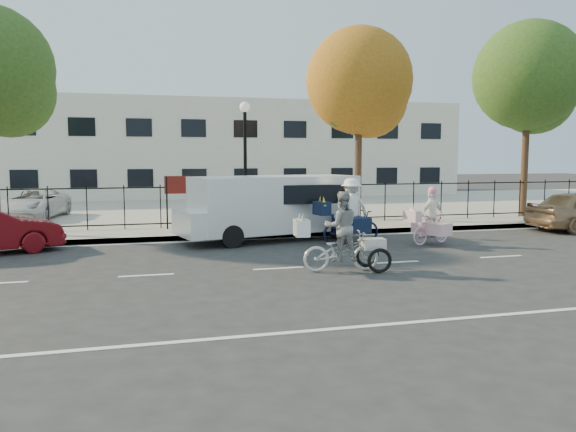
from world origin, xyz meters
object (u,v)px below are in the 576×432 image
object	(u,v)px
lot_car_d	(283,199)
bull_bike	(350,217)
lamppost	(245,142)
zebra_trike	(341,241)
unicorn_bike	(431,223)
white_van	(272,205)
lot_car_b	(32,204)

from	to	relation	value
lot_car_d	bull_bike	bearing A→B (deg)	-72.65
lamppost	zebra_trike	distance (m)	7.86
unicorn_bike	white_van	size ratio (longest dim) A/B	0.29
bull_bike	lot_car_b	xyz separation A→B (m)	(-10.22, 8.26, -0.04)
zebra_trike	unicorn_bike	size ratio (longest dim) A/B	1.22
unicorn_bike	bull_bike	distance (m)	2.38
zebra_trike	lot_car_b	xyz separation A→B (m)	(-8.52, 12.10, 0.04)
lot_car_b	zebra_trike	bearing A→B (deg)	-44.83
white_van	lot_car_b	bearing A→B (deg)	126.29
zebra_trike	bull_bike	distance (m)	4.20
lamppost	white_van	xyz separation A→B (m)	(0.40, -2.33, -2.01)
lamppost	lot_car_d	world-z (taller)	lamppost
unicorn_bike	lot_car_b	distance (m)	15.43
lamppost	bull_bike	size ratio (longest dim) A/B	2.01
lamppost	zebra_trike	bearing A→B (deg)	-83.74
lamppost	unicorn_bike	bearing A→B (deg)	-43.59
unicorn_bike	lot_car_d	size ratio (longest dim) A/B	0.43
lamppost	bull_bike	world-z (taller)	lamppost
bull_bike	white_van	distance (m)	2.50
lamppost	lot_car_d	size ratio (longest dim) A/B	1.07
zebra_trike	white_van	xyz separation A→B (m)	(-0.42, 5.11, 0.40)
lamppost	lot_car_b	xyz separation A→B (m)	(-7.70, 4.66, -2.37)
bull_bike	lot_car_b	bearing A→B (deg)	43.19
lamppost	white_van	size ratio (longest dim) A/B	0.73
lamppost	lot_car_d	xyz separation A→B (m)	(2.21, 3.25, -2.27)
lot_car_b	lot_car_d	world-z (taller)	lot_car_d
unicorn_bike	white_van	distance (m)	4.86
white_van	lot_car_d	world-z (taller)	white_van
lamppost	unicorn_bike	xyz separation A→B (m)	(4.72, -4.49, -2.47)
unicorn_bike	lot_car_b	bearing A→B (deg)	34.65
unicorn_bike	lamppost	bearing A→B (deg)	27.44
lamppost	white_van	bearing A→B (deg)	-80.38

